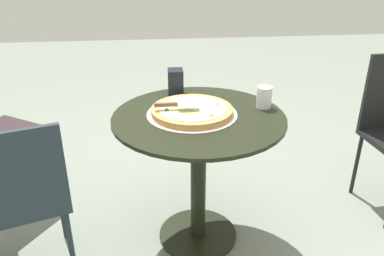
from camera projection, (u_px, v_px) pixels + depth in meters
name	position (u px, v px, depth m)	size (l,w,h in m)	color
ground_plane	(198.00, 235.00, 2.17)	(10.00, 10.00, 0.00)	gray
patio_table	(198.00, 152.00, 1.95)	(0.83, 0.83, 0.73)	black
pizza_on_tray	(192.00, 111.00, 1.87)	(0.44, 0.44, 0.05)	silver
pizza_server	(177.00, 105.00, 1.83)	(0.21, 0.08, 0.02)	silver
drinking_cup	(264.00, 97.00, 1.93)	(0.08, 0.08, 0.11)	silver
napkin_dispenser	(176.00, 82.00, 2.10)	(0.09, 0.08, 0.14)	black
patio_chair_far	(13.00, 194.00, 1.65)	(0.55, 0.55, 0.85)	#212C36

